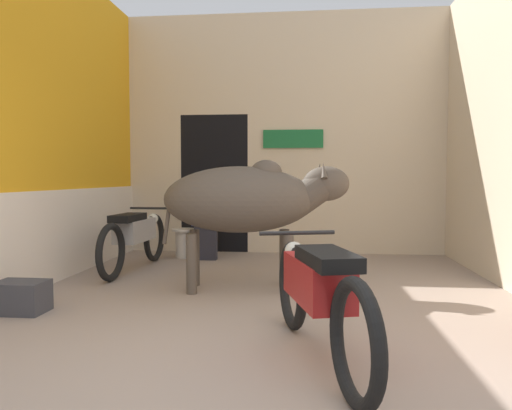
# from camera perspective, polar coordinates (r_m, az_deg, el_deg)

# --- Properties ---
(ground_plane) EXTENTS (30.00, 30.00, 0.00)m
(ground_plane) POSITION_cam_1_polar(r_m,az_deg,el_deg) (2.98, -2.32, -20.64)
(ground_plane) COLOR gray
(wall_left_shopfront) EXTENTS (0.25, 5.18, 3.76)m
(wall_left_shopfront) POSITION_cam_1_polar(r_m,az_deg,el_deg) (6.08, -23.55, 8.77)
(wall_left_shopfront) COLOR orange
(wall_left_shopfront) RESTS_ON ground_plane
(wall_back_with_doorway) EXTENTS (4.98, 0.93, 3.76)m
(wall_back_with_doorway) POSITION_cam_1_polar(r_m,az_deg,el_deg) (8.16, 0.61, 6.14)
(wall_back_with_doorway) COLOR beige
(wall_back_with_doorway) RESTS_ON ground_plane
(cow) EXTENTS (2.04, 0.98, 1.39)m
(cow) POSITION_cam_1_polar(r_m,az_deg,el_deg) (5.32, -0.89, 0.64)
(cow) COLOR #4C4238
(cow) RESTS_ON ground_plane
(motorcycle_near) EXTENTS (0.74, 2.02, 0.80)m
(motorcycle_near) POSITION_cam_1_polar(r_m,az_deg,el_deg) (3.33, 7.05, -9.76)
(motorcycle_near) COLOR black
(motorcycle_near) RESTS_ON ground_plane
(motorcycle_far) EXTENTS (0.58, 2.07, 0.79)m
(motorcycle_far) POSITION_cam_1_polar(r_m,az_deg,el_deg) (6.61, -13.69, -3.40)
(motorcycle_far) COLOR black
(motorcycle_far) RESTS_ON ground_plane
(shopkeeper_seated) EXTENTS (0.46, 0.34, 1.25)m
(shopkeeper_seated) POSITION_cam_1_polar(r_m,az_deg,el_deg) (7.37, -5.59, -1.08)
(shopkeeper_seated) COLOR #282833
(shopkeeper_seated) RESTS_ON ground_plane
(plastic_stool) EXTENTS (0.35, 0.35, 0.43)m
(plastic_stool) POSITION_cam_1_polar(r_m,az_deg,el_deg) (7.53, -8.28, -4.22)
(plastic_stool) COLOR beige
(plastic_stool) RESTS_ON ground_plane
(crate) EXTENTS (0.44, 0.32, 0.28)m
(crate) POSITION_cam_1_polar(r_m,az_deg,el_deg) (4.95, -25.30, -9.49)
(crate) COLOR #38383D
(crate) RESTS_ON ground_plane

